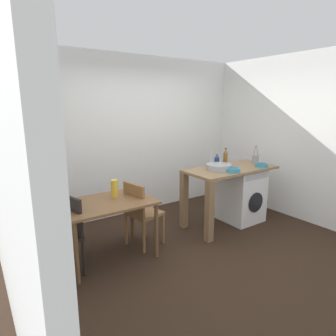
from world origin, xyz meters
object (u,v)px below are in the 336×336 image
utensil_crock (255,159)px  colander (261,165)px  washing_machine (241,195)px  vase (115,189)px  chair_person_seat (64,233)px  mixing_bowl (233,170)px  bottle_tall_green (217,161)px  bottle_squat_brown (225,158)px  chair_opposite (140,211)px  dining_table (107,209)px

utensil_crock → colander: utensil_crock is taller
washing_machine → vase: vase is taller
chair_person_seat → mixing_bowl: 2.45m
mixing_bowl → utensil_crock: utensil_crock is taller
chair_person_seat → bottle_tall_green: 2.57m
washing_machine → utensil_crock: 0.67m
bottle_tall_green → chair_person_seat: bearing=-174.6°
bottle_squat_brown → mixing_bowl: 0.45m
chair_person_seat → washing_machine: chair_person_seat is taller
chair_opposite → bottle_tall_green: bearing=82.2°
colander → chair_opposite: bearing=170.2°
mixing_bowl → colander: bearing=-1.8°
colander → washing_machine: bearing=130.7°
chair_person_seat → bottle_squat_brown: 2.69m
dining_table → utensil_crock: size_ratio=3.67×
chair_person_seat → utensil_crock: bearing=-105.9°
chair_opposite → mixing_bowl: (1.38, -0.33, 0.45)m
washing_machine → dining_table: bearing=177.6°
utensil_crock → vase: 2.52m
chair_opposite → colander: bearing=67.6°
washing_machine → colander: colander is taller
bottle_squat_brown → utensil_crock: bearing=-12.0°
chair_person_seat → colander: colander is taller
bottle_tall_green → utensil_crock: utensil_crock is taller
chair_person_seat → vase: vase is taller
bottle_tall_green → mixing_bowl: size_ratio=0.84×
utensil_crock → dining_table: bearing=179.1°
chair_opposite → washing_machine: 1.83m
vase → washing_machine: bearing=-5.2°
washing_machine → mixing_bowl: (-0.44, -0.20, 0.52)m
washing_machine → bottle_tall_green: 0.71m
dining_table → vase: size_ratio=4.83×
chair_person_seat → mixing_bowl: size_ratio=4.04×
mixing_bowl → utensil_crock: 0.85m
chair_person_seat → bottle_tall_green: bottle_tall_green is taller
mixing_bowl → dining_table: bearing=171.0°
washing_machine → colander: 0.59m
bottle_squat_brown → mixing_bowl: size_ratio=1.30×
mixing_bowl → utensil_crock: size_ratio=0.74×
chair_person_seat → dining_table: bearing=-98.3°
mixing_bowl → colander: 0.63m
washing_machine → bottle_tall_green: size_ratio=4.59×
dining_table → vase: vase is taller
chair_opposite → bottle_tall_green: bottle_tall_green is taller
bottle_tall_green → bottle_squat_brown: bearing=-33.9°
colander → vase: colander is taller
chair_person_seat → colander: size_ratio=4.50×
bottle_tall_green → washing_machine: bearing=-37.3°
chair_opposite → utensil_crock: (2.19, -0.08, 0.48)m
utensil_crock → bottle_squat_brown: bearing=168.0°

